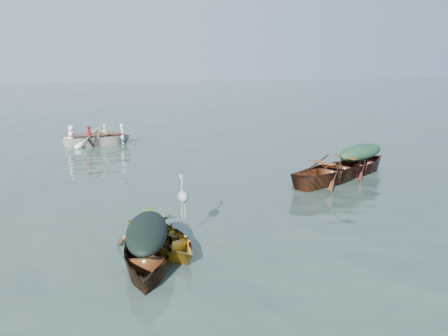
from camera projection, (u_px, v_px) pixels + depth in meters
The scene contains 13 objects.
ground at pixel (262, 202), 11.90m from camera, with size 140.00×140.00×0.00m, color #31443D.
yellow_dinghy at pixel (162, 248), 8.99m from camera, with size 1.27×2.94×0.78m, color gold.
dark_covered_boat at pixel (148, 263), 8.30m from camera, with size 1.39×3.75×0.94m, color #482B10.
green_tarp_boat at pixel (359, 173), 14.91m from camera, with size 1.33×4.27×0.99m, color #4A1911.
open_wooden_boat at pixel (333, 181), 13.89m from camera, with size 1.49×4.79×1.14m, color #542D15.
rowed_boat at pixel (98, 145), 19.76m from camera, with size 1.27×4.23×1.00m, color white.
dark_tarp_cover at pixel (147, 230), 8.14m from camera, with size 0.77×2.07×0.40m, color black.
green_tarp_cover at pixel (361, 151), 14.73m from camera, with size 0.73×2.35×0.52m, color #193F28.
thwart_benches at pixel (334, 163), 13.75m from camera, with size 0.89×2.39×0.04m, color #4F2E12, non-canonical shape.
heron at pixel (183, 203), 9.13m from camera, with size 0.28×0.40×0.92m, color #95969D, non-canonical shape.
dinghy_weeds at pixel (150, 208), 9.27m from camera, with size 0.70×0.90×0.60m, color #2E6319.
rowers at pixel (97, 126), 19.55m from camera, with size 1.14×2.96×0.76m, color silver.
oars at pixel (97, 134), 19.63m from camera, with size 2.60×0.60×0.06m, color olive, non-canonical shape.
Camera 1 is at (-3.88, -10.70, 3.76)m, focal length 35.00 mm.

